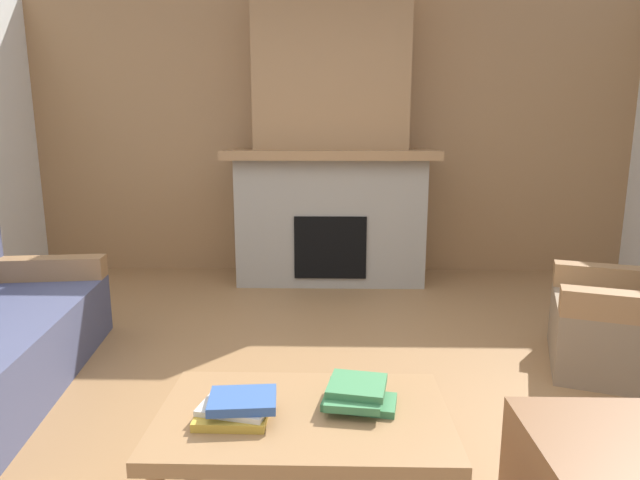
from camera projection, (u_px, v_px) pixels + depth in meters
name	position (u px, v px, depth m)	size (l,w,h in m)	color
ground	(328.00, 422.00, 2.54)	(9.00, 9.00, 0.00)	olive
wall_back_wood_panel	(331.00, 136.00, 5.21)	(6.00, 0.12, 2.70)	#997047
fireplace	(331.00, 157.00, 4.88)	(1.90, 0.82, 2.70)	gray
armchair	(634.00, 323.00, 3.04)	(0.97, 0.97, 0.85)	#847056
coffee_table	(304.00, 426.00, 1.81)	(1.00, 0.60, 0.43)	#997047
book_stack_near_edge	(237.00, 408.00, 1.75)	(0.27, 0.20, 0.08)	gold
book_stack_center	(357.00, 394.00, 1.84)	(0.27, 0.25, 0.08)	#3D7F4C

